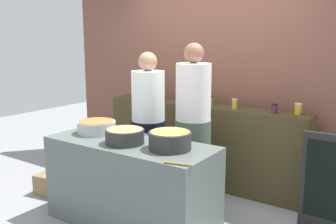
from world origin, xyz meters
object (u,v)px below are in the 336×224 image
at_px(preserve_jar_5, 235,104).
at_px(cooking_pot_left, 97,127).
at_px(preserve_jar_6, 274,109).
at_px(cooking_pot_center, 125,136).
at_px(bread_crate, 56,183).
at_px(chalkboard_sign, 333,186).
at_px(preserve_jar_1, 149,94).
at_px(preserve_jar_7, 298,109).
at_px(preserve_jar_3, 205,100).
at_px(cook_with_tongs, 148,134).
at_px(preserve_jar_0, 142,94).
at_px(preserve_jar_2, 195,99).
at_px(cook_in_cap, 193,135).
at_px(preserve_jar_4, 210,101).
at_px(cooking_pot_right, 170,140).
at_px(wooden_spoon, 179,164).

relative_size(preserve_jar_5, cooking_pot_left, 0.29).
height_order(preserve_jar_6, cooking_pot_left, preserve_jar_6).
relative_size(cooking_pot_center, bread_crate, 0.89).
bearing_deg(preserve_jar_5, bread_crate, -143.10).
relative_size(cooking_pot_left, cooking_pot_center, 1.08).
bearing_deg(chalkboard_sign, cooking_pot_center, -150.36).
relative_size(preserve_jar_1, cooking_pot_left, 0.36).
relative_size(preserve_jar_6, preserve_jar_7, 0.86).
bearing_deg(bread_crate, preserve_jar_7, 29.35).
bearing_deg(preserve_jar_7, preserve_jar_3, -177.67).
xyz_separation_m(cooking_pot_left, cook_with_tongs, (0.23, 0.59, -0.16)).
distance_m(preserve_jar_0, cook_with_tongs, 1.00).
height_order(cooking_pot_center, cook_with_tongs, cook_with_tongs).
distance_m(preserve_jar_0, bread_crate, 1.63).
relative_size(preserve_jar_2, preserve_jar_6, 1.00).
xyz_separation_m(preserve_jar_3, bread_crate, (-1.31, -1.32, -0.97)).
height_order(preserve_jar_1, cook_in_cap, cook_in_cap).
xyz_separation_m(preserve_jar_4, preserve_jar_7, (1.03, 0.12, -0.00)).
xyz_separation_m(preserve_jar_5, chalkboard_sign, (1.23, -0.49, -0.58)).
xyz_separation_m(preserve_jar_3, preserve_jar_7, (1.13, 0.05, -0.01)).
relative_size(cooking_pot_left, cook_in_cap, 0.22).
relative_size(preserve_jar_2, preserve_jar_7, 0.86).
relative_size(preserve_jar_3, cook_with_tongs, 0.08).
height_order(cooking_pot_left, cook_with_tongs, cook_with_tongs).
bearing_deg(preserve_jar_0, cooking_pot_left, -72.35).
distance_m(cooking_pot_center, cook_in_cap, 0.85).
distance_m(preserve_jar_6, cook_with_tongs, 1.44).
distance_m(preserve_jar_3, cooking_pot_right, 1.46).
bearing_deg(preserve_jar_5, preserve_jar_0, -179.05).
height_order(cooking_pot_left, cooking_pot_center, cooking_pot_center).
distance_m(preserve_jar_6, cook_in_cap, 0.96).
distance_m(preserve_jar_4, chalkboard_sign, 1.71).
distance_m(preserve_jar_7, cook_with_tongs, 1.69).
bearing_deg(cooking_pot_left, cooking_pot_right, -2.88).
bearing_deg(preserve_jar_7, bread_crate, -150.65).
bearing_deg(preserve_jar_1, preserve_jar_4, 0.05).
bearing_deg(preserve_jar_2, wooden_spoon, -63.29).
bearing_deg(preserve_jar_3, cooking_pot_right, -73.67).
distance_m(preserve_jar_6, cooking_pot_right, 1.44).
bearing_deg(wooden_spoon, preserve_jar_6, 83.50).
height_order(preserve_jar_1, preserve_jar_7, preserve_jar_1).
xyz_separation_m(cooking_pot_left, chalkboard_sign, (2.19, 0.82, -0.43)).
xyz_separation_m(preserve_jar_7, wooden_spoon, (-0.42, -1.76, -0.22)).
relative_size(preserve_jar_7, cooking_pot_left, 0.31).
height_order(cooking_pot_left, cooking_pot_right, cooking_pot_right).
height_order(preserve_jar_0, cooking_pot_center, preserve_jar_0).
relative_size(preserve_jar_2, cook_in_cap, 0.06).
distance_m(preserve_jar_5, preserve_jar_6, 0.49).
xyz_separation_m(wooden_spoon, bread_crate, (-2.02, 0.39, -0.75)).
height_order(preserve_jar_0, preserve_jar_5, preserve_jar_0).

